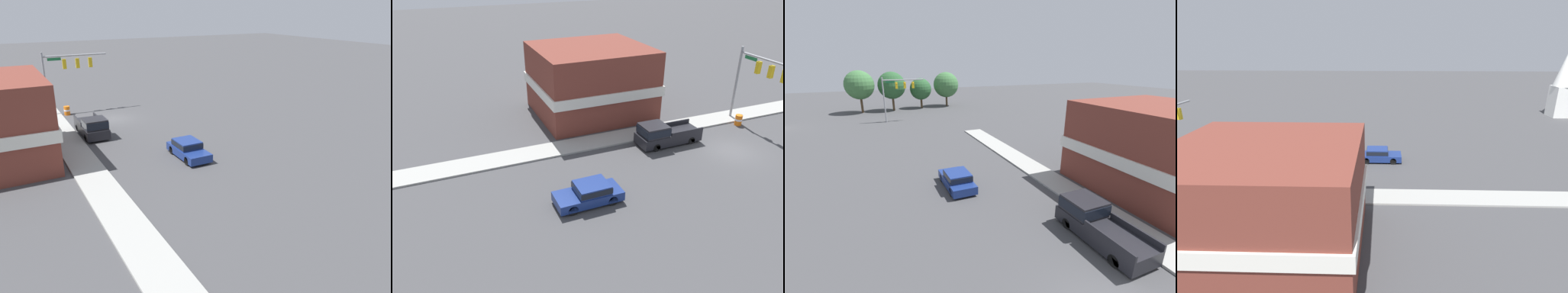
# 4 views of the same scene
# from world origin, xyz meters

# --- Properties ---
(ground_plane) EXTENTS (200.00, 200.00, 0.00)m
(ground_plane) POSITION_xyz_m (0.00, 0.00, 0.00)
(ground_plane) COLOR #424244
(sidewalk_curb) EXTENTS (2.40, 60.00, 0.14)m
(sidewalk_curb) POSITION_xyz_m (5.70, 0.00, 0.07)
(sidewalk_curb) COLOR #9E9E99
(sidewalk_curb) RESTS_ON ground
(near_signal_assembly) EXTENTS (6.92, 0.49, 6.86)m
(near_signal_assembly) POSITION_xyz_m (3.35, -4.78, 5.02)
(near_signal_assembly) COLOR gray
(near_signal_assembly) RESTS_ON ground
(car_lead) EXTENTS (1.90, 4.36, 1.38)m
(car_lead) POSITION_xyz_m (-2.03, 13.42, 0.72)
(car_lead) COLOR black
(car_lead) RESTS_ON ground
(pickup_truck_parked) EXTENTS (2.06, 5.42, 1.90)m
(pickup_truck_parked) POSITION_xyz_m (3.27, 4.54, 0.93)
(pickup_truck_parked) COLOR black
(pickup_truck_parked) RESTS_ON ground
(construction_barrel) EXTENTS (0.65, 0.65, 0.99)m
(construction_barrel) POSITION_xyz_m (3.90, -4.12, 0.50)
(construction_barrel) COLOR orange
(construction_barrel) RESTS_ON ground
(corner_brick_building) EXTENTS (9.81, 10.68, 6.56)m
(corner_brick_building) POSITION_xyz_m (12.15, 7.34, 3.25)
(corner_brick_building) COLOR brown
(corner_brick_building) RESTS_ON ground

